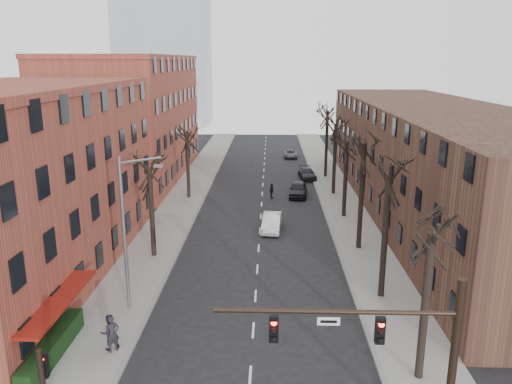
# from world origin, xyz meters

# --- Properties ---
(sidewalk_left) EXTENTS (4.00, 90.00, 0.15)m
(sidewalk_left) POSITION_xyz_m (-8.00, 35.00, 0.07)
(sidewalk_left) COLOR gray
(sidewalk_left) RESTS_ON ground
(sidewalk_right) EXTENTS (4.00, 90.00, 0.15)m
(sidewalk_right) POSITION_xyz_m (8.00, 35.00, 0.07)
(sidewalk_right) COLOR gray
(sidewalk_right) RESTS_ON ground
(building_left_near) EXTENTS (12.00, 26.00, 12.00)m
(building_left_near) POSITION_xyz_m (-16.00, 15.00, 6.00)
(building_left_near) COLOR brown
(building_left_near) RESTS_ON ground
(building_left_far) EXTENTS (12.00, 28.00, 14.00)m
(building_left_far) POSITION_xyz_m (-16.00, 44.00, 7.00)
(building_left_far) COLOR brown
(building_left_far) RESTS_ON ground
(building_right) EXTENTS (12.00, 50.00, 10.00)m
(building_right) POSITION_xyz_m (16.00, 30.00, 5.00)
(building_right) COLOR #503425
(building_right) RESTS_ON ground
(awning_left) EXTENTS (1.20, 7.00, 0.15)m
(awning_left) POSITION_xyz_m (-9.40, 6.00, 0.00)
(awning_left) COLOR maroon
(awning_left) RESTS_ON ground
(hedge) EXTENTS (0.80, 6.00, 1.00)m
(hedge) POSITION_xyz_m (-9.50, 5.00, 0.65)
(hedge) COLOR black
(hedge) RESTS_ON sidewalk_left
(tree_right_a) EXTENTS (5.20, 5.20, 10.00)m
(tree_right_a) POSITION_xyz_m (7.60, 4.00, 0.00)
(tree_right_a) COLOR black
(tree_right_a) RESTS_ON ground
(tree_right_b) EXTENTS (5.20, 5.20, 10.80)m
(tree_right_b) POSITION_xyz_m (7.60, 12.00, 0.00)
(tree_right_b) COLOR black
(tree_right_b) RESTS_ON ground
(tree_right_c) EXTENTS (5.20, 5.20, 11.60)m
(tree_right_c) POSITION_xyz_m (7.60, 20.00, 0.00)
(tree_right_c) COLOR black
(tree_right_c) RESTS_ON ground
(tree_right_d) EXTENTS (5.20, 5.20, 10.00)m
(tree_right_d) POSITION_xyz_m (7.60, 28.00, 0.00)
(tree_right_d) COLOR black
(tree_right_d) RESTS_ON ground
(tree_right_e) EXTENTS (5.20, 5.20, 10.80)m
(tree_right_e) POSITION_xyz_m (7.60, 36.00, 0.00)
(tree_right_e) COLOR black
(tree_right_e) RESTS_ON ground
(tree_right_f) EXTENTS (5.20, 5.20, 11.60)m
(tree_right_f) POSITION_xyz_m (7.60, 44.00, 0.00)
(tree_right_f) COLOR black
(tree_right_f) RESTS_ON ground
(tree_left_a) EXTENTS (5.20, 5.20, 9.50)m
(tree_left_a) POSITION_xyz_m (-7.60, 18.00, 0.00)
(tree_left_a) COLOR black
(tree_left_a) RESTS_ON ground
(tree_left_b) EXTENTS (5.20, 5.20, 9.50)m
(tree_left_b) POSITION_xyz_m (-7.60, 34.00, 0.00)
(tree_left_b) COLOR black
(tree_left_b) RESTS_ON ground
(signal_mast_arm) EXTENTS (8.14, 0.30, 7.20)m
(signal_mast_arm) POSITION_xyz_m (5.45, -1.00, 4.40)
(signal_mast_arm) COLOR black
(signal_mast_arm) RESTS_ON ground
(streetlight) EXTENTS (2.45, 0.22, 9.03)m
(streetlight) POSITION_xyz_m (-7.03, 10.00, 5.01)
(streetlight) COLOR slate
(streetlight) RESTS_ON ground
(silver_sedan) EXTENTS (1.81, 4.40, 1.42)m
(silver_sedan) POSITION_xyz_m (1.00, 24.19, 0.71)
(silver_sedan) COLOR silver
(silver_sedan) RESTS_ON ground
(parked_car_near) EXTENTS (2.22, 4.63, 1.53)m
(parked_car_near) POSITION_xyz_m (3.80, 35.16, 0.76)
(parked_car_near) COLOR black
(parked_car_near) RESTS_ON ground
(parked_car_mid) EXTENTS (2.22, 4.56, 1.28)m
(parked_car_mid) POSITION_xyz_m (5.30, 43.20, 0.64)
(parked_car_mid) COLOR black
(parked_car_mid) RESTS_ON ground
(parked_car_far) EXTENTS (1.89, 4.09, 1.14)m
(parked_car_far) POSITION_xyz_m (3.80, 56.69, 0.57)
(parked_car_far) COLOR #53575A
(parked_car_far) RESTS_ON ground
(pedestrian_a) EXTENTS (0.80, 0.77, 1.84)m
(pedestrian_a) POSITION_xyz_m (-6.77, 5.63, 1.07)
(pedestrian_a) COLOR black
(pedestrian_a) RESTS_ON sidewalk_left
(pedestrian_b) EXTENTS (1.12, 1.06, 1.83)m
(pedestrian_b) POSITION_xyz_m (-6.98, 5.80, 1.06)
(pedestrian_b) COLOR black
(pedestrian_b) RESTS_ON sidewalk_left
(pedestrian_crossing) EXTENTS (0.71, 1.01, 1.59)m
(pedestrian_crossing) POSITION_xyz_m (1.00, 34.19, 0.79)
(pedestrian_crossing) COLOR black
(pedestrian_crossing) RESTS_ON ground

